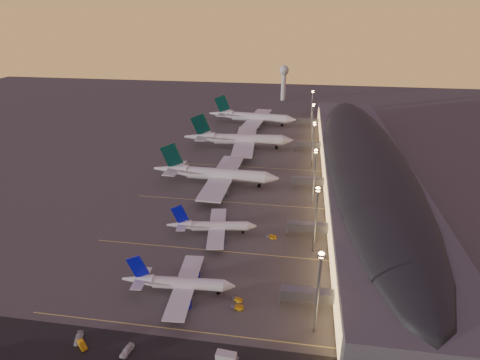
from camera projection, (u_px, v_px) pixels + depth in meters
name	position (u px, v px, depth m)	size (l,w,h in m)	color
ground	(216.00, 243.00, 151.43)	(700.00, 700.00, 0.00)	#42403D
airliner_narrow_south	(179.00, 283.00, 124.16)	(35.79, 32.01, 12.78)	silver
airliner_narrow_north	(212.00, 226.00, 156.71)	(35.23, 31.78, 12.59)	silver
airliner_wide_near	(215.00, 174.00, 200.34)	(64.15, 58.31, 20.56)	silver
airliner_wide_mid	(239.00, 139.00, 252.05)	(68.94, 62.98, 22.05)	silver
airliner_wide_far	(252.00, 117.00, 303.74)	(67.33, 61.66, 21.53)	silver
terminal_building	(364.00, 163.00, 204.86)	(56.35, 255.00, 17.46)	#4E4E53
light_masts	(314.00, 149.00, 198.31)	(2.20, 217.20, 25.90)	slate
radar_tower	(284.00, 77.00, 377.22)	(9.00, 9.00, 32.50)	silver
lane_markings	(234.00, 198.00, 187.71)	(90.00, 180.36, 0.00)	#D8C659
baggage_tug_a	(237.00, 300.00, 121.37)	(3.53, 2.34, 0.98)	#BF800C
baggage_tug_b	(238.00, 308.00, 118.11)	(3.70, 1.69, 1.10)	#BF800C
baggage_tug_c	(272.00, 237.00, 154.60)	(4.28, 3.14, 1.19)	#BF800C
catering_truck_a	(227.00, 359.00, 99.74)	(5.78, 2.65, 3.16)	silver
service_van_a	(79.00, 338.00, 106.92)	(1.87, 4.59, 1.33)	silver
service_van_b	(82.00, 345.00, 104.86)	(1.50, 4.31, 1.42)	#BF800C
service_van_c	(127.00, 350.00, 102.98)	(1.96, 4.87, 1.66)	silver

